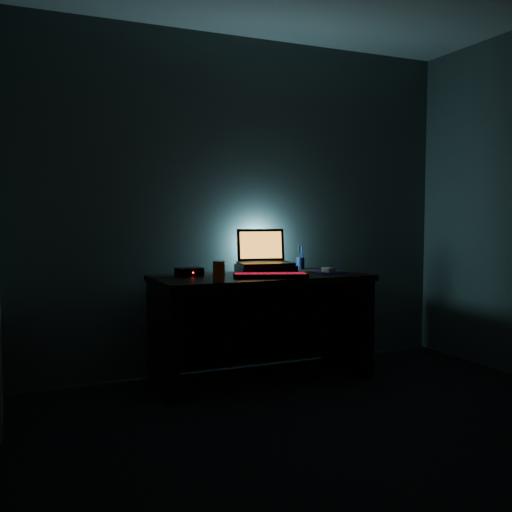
{
  "coord_description": "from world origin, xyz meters",
  "views": [
    {
      "loc": [
        -1.61,
        -2.03,
        1.17
      ],
      "look_at": [
        -0.06,
        1.57,
        0.89
      ],
      "focal_mm": 40.0,
      "sensor_mm": 36.0,
      "label": 1
    }
  ],
  "objects_px": {
    "mouse": "(329,270)",
    "juice_glass": "(219,271)",
    "router": "(189,272)",
    "pen_cup": "(300,263)",
    "laptop": "(264,256)",
    "keyboard": "(270,275)"
  },
  "relations": [
    {
      "from": "laptop",
      "to": "pen_cup",
      "type": "distance_m",
      "value": 0.4
    },
    {
      "from": "laptop",
      "to": "keyboard",
      "type": "bearing_deg",
      "value": -98.07
    },
    {
      "from": "mouse",
      "to": "juice_glass",
      "type": "xyz_separation_m",
      "value": [
        -0.94,
        -0.23,
        0.05
      ]
    },
    {
      "from": "laptop",
      "to": "mouse",
      "type": "xyz_separation_m",
      "value": [
        0.43,
        -0.21,
        -0.1
      ]
    },
    {
      "from": "mouse",
      "to": "juice_glass",
      "type": "relative_size",
      "value": 0.8
    },
    {
      "from": "router",
      "to": "juice_glass",
      "type": "bearing_deg",
      "value": -86.54
    },
    {
      "from": "keyboard",
      "to": "pen_cup",
      "type": "bearing_deg",
      "value": 64.38
    },
    {
      "from": "laptop",
      "to": "juice_glass",
      "type": "xyz_separation_m",
      "value": [
        -0.5,
        -0.43,
        -0.05
      ]
    },
    {
      "from": "keyboard",
      "to": "mouse",
      "type": "height_order",
      "value": "mouse"
    },
    {
      "from": "pen_cup",
      "to": "juice_glass",
      "type": "height_order",
      "value": "juice_glass"
    },
    {
      "from": "laptop",
      "to": "keyboard",
      "type": "distance_m",
      "value": 0.38
    },
    {
      "from": "keyboard",
      "to": "router",
      "type": "distance_m",
      "value": 0.57
    },
    {
      "from": "laptop",
      "to": "pen_cup",
      "type": "bearing_deg",
      "value": 27.84
    },
    {
      "from": "keyboard",
      "to": "mouse",
      "type": "xyz_separation_m",
      "value": [
        0.54,
        0.14,
        0.0
      ]
    },
    {
      "from": "laptop",
      "to": "juice_glass",
      "type": "bearing_deg",
      "value": -130.57
    },
    {
      "from": "pen_cup",
      "to": "router",
      "type": "distance_m",
      "value": 0.96
    },
    {
      "from": "mouse",
      "to": "router",
      "type": "bearing_deg",
      "value": 167.57
    },
    {
      "from": "pen_cup",
      "to": "juice_glass",
      "type": "xyz_separation_m",
      "value": [
        -0.88,
        -0.56,
        0.02
      ]
    },
    {
      "from": "mouse",
      "to": "pen_cup",
      "type": "distance_m",
      "value": 0.34
    },
    {
      "from": "pen_cup",
      "to": "router",
      "type": "height_order",
      "value": "pen_cup"
    },
    {
      "from": "mouse",
      "to": "juice_glass",
      "type": "height_order",
      "value": "juice_glass"
    },
    {
      "from": "router",
      "to": "laptop",
      "type": "bearing_deg",
      "value": -4.39
    }
  ]
}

